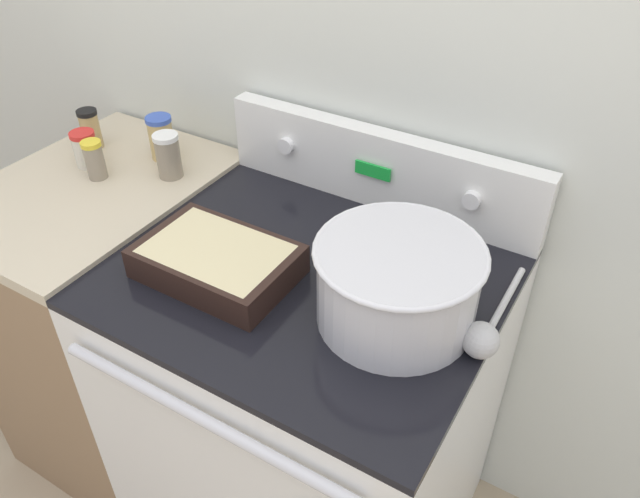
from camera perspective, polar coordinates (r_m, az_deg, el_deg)
kitchen_wall at (r=1.43m, az=7.13°, el=17.02°), size 8.00×0.05×2.50m
stove_range at (r=1.63m, az=-0.95°, el=-14.61°), size 0.80×0.72×0.91m
control_panel at (r=1.48m, az=5.40°, el=7.35°), size 0.80×0.07×0.19m
side_counter at (r=1.94m, az=-17.54°, el=-6.01°), size 0.50×0.69×0.92m
mixing_bowl at (r=1.15m, az=7.10°, el=-2.92°), size 0.31×0.31×0.17m
casserole_dish at (r=1.30m, az=-9.38°, el=-0.98°), size 0.32×0.21×0.07m
ladle at (r=1.17m, az=14.75°, el=-7.62°), size 0.07×0.30×0.07m
spice_jar_white_cap at (r=1.62m, az=-13.71°, el=8.31°), size 0.06×0.06×0.12m
spice_jar_blue_cap at (r=1.72m, az=-14.32°, el=9.86°), size 0.07×0.07×0.12m
spice_jar_yellow_cap at (r=1.67m, az=-19.92°, el=7.70°), size 0.05×0.05×0.10m
spice_jar_red_cap at (r=1.74m, az=-20.67°, el=8.57°), size 0.06×0.06×0.09m
spice_jar_black_cap at (r=1.83m, az=-20.25°, el=10.29°), size 0.05×0.05×0.11m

